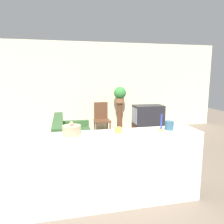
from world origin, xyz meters
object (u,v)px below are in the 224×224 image
at_px(potted_plant, 120,94).
at_px(wooden_chair, 102,117).
at_px(television, 148,115).
at_px(decorative_bowl, 72,130).
at_px(couch, 72,143).

bearing_deg(potted_plant, wooden_chair, -150.85).
bearing_deg(potted_plant, television, -75.65).
height_order(television, wooden_chair, television).
relative_size(wooden_chair, decorative_bowl, 4.13).
height_order(couch, decorative_bowl, decorative_bowl).
bearing_deg(television, potted_plant, 104.35).
height_order(television, decorative_bowl, decorative_bowl).
height_order(couch, potted_plant, potted_plant).
xyz_separation_m(couch, decorative_bowl, (-0.06, -1.87, 0.74)).
height_order(wooden_chair, potted_plant, potted_plant).
xyz_separation_m(television, potted_plant, (-0.36, 1.39, 0.41)).
relative_size(couch, wooden_chair, 1.84).
bearing_deg(couch, television, 13.89).
height_order(television, potted_plant, potted_plant).
bearing_deg(potted_plant, couch, -129.67).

